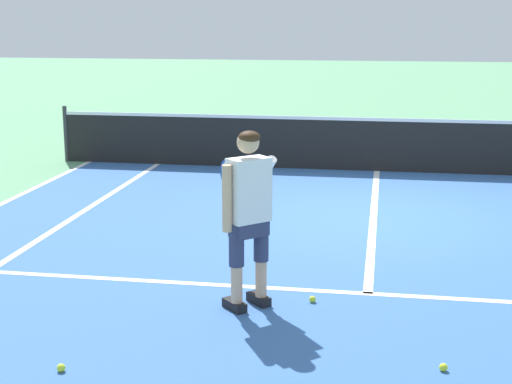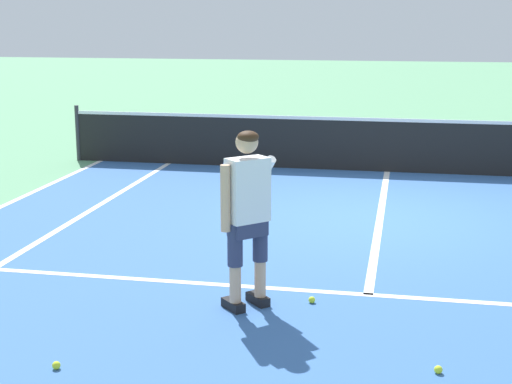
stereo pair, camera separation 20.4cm
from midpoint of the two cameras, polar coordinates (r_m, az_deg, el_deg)
ground_plane at (r=10.73m, az=8.23°, el=-1.89°), size 80.00×80.00×0.00m
court_inner_surface at (r=9.48m, az=8.01°, el=-3.86°), size 10.98×9.68×0.00m
line_service at (r=7.80m, az=7.61°, el=-7.54°), size 8.23×0.10×0.01m
line_centre_service at (r=10.86m, az=8.25°, el=-1.69°), size 0.10×6.40×0.01m
line_singles_left at (r=10.41m, az=-15.28°, el=-2.66°), size 0.10×9.28×0.01m
tennis_net at (r=13.90m, az=8.67°, el=3.57°), size 11.96×0.08×1.07m
tennis_player at (r=7.11m, az=-1.44°, el=-1.14°), size 0.73×1.16×1.71m
tennis_ball_near_feet at (r=7.52m, az=3.46°, el=-8.00°), size 0.07×0.07×0.07m
tennis_ball_by_baseline at (r=6.29m, az=12.90°, el=-12.65°), size 0.07×0.07×0.07m
tennis_ball_mid_court at (r=6.35m, az=-15.28°, el=-12.56°), size 0.07×0.07×0.07m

